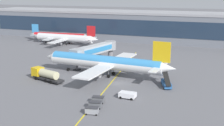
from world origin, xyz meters
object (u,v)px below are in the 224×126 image
object	(u,v)px
baggage_cart_2	(98,99)
fuel_tanker	(45,74)
main_airliner	(105,62)
belt_loader	(166,83)
commuter_jet_far	(59,36)
commuter_jet_near	(65,38)
baggage_cart_1	(95,105)
baggage_cart_0	(92,110)
pushback_tug	(128,95)

from	to	relation	value
baggage_cart_2	fuel_tanker	bearing A→B (deg)	152.41
main_airliner	belt_loader	xyz separation A→B (m)	(18.64, -4.13, -3.02)
commuter_jet_far	commuter_jet_near	bearing A→B (deg)	-42.25
belt_loader	baggage_cart_1	bearing A→B (deg)	-119.48
fuel_tanker	baggage_cart_2	bearing A→B (deg)	-27.59
fuel_tanker	commuter_jet_far	world-z (taller)	commuter_jet_far
baggage_cart_0	baggage_cart_2	bearing A→B (deg)	101.83
baggage_cart_2	commuter_jet_far	xyz separation A→B (m)	(-50.37, 69.57, 1.98)
baggage_cart_0	commuter_jet_near	world-z (taller)	commuter_jet_near
main_airliner	commuter_jet_far	xyz separation A→B (m)	(-43.70, 48.56, -1.25)
baggage_cart_2	pushback_tug	bearing A→B (deg)	44.23
fuel_tanker	baggage_cart_1	distance (m)	25.15
baggage_cart_1	commuter_jet_far	size ratio (longest dim) A/B	0.09
main_airliner	baggage_cart_1	distance (m)	25.43
belt_loader	commuter_jet_far	world-z (taller)	commuter_jet_far
pushback_tug	baggage_cart_2	world-z (taller)	baggage_cart_2
belt_loader	baggage_cart_1	world-z (taller)	belt_loader
baggage_cart_1	commuter_jet_near	world-z (taller)	commuter_jet_near
fuel_tanker	commuter_jet_far	xyz separation A→B (m)	(-30.00, 58.92, 1.02)
baggage_cart_0	main_airliner	bearing A→B (deg)	106.31
fuel_tanker	commuter_jet_near	xyz separation A→B (m)	(-23.45, 52.98, 1.22)
fuel_tanker	belt_loader	distance (m)	32.94
baggage_cart_0	pushback_tug	bearing A→B (deg)	70.81
fuel_tanker	baggage_cart_2	xyz separation A→B (m)	(20.37, -10.64, -0.96)
main_airliner	belt_loader	size ratio (longest dim) A/B	6.01
fuel_tanker	commuter_jet_near	distance (m)	57.95
commuter_jet_near	baggage_cart_1	bearing A→B (deg)	-56.33
baggage_cart_0	baggage_cart_1	size ratio (longest dim) A/B	1.00
belt_loader	commuter_jet_far	size ratio (longest dim) A/B	0.22
main_airliner	baggage_cart_2	size ratio (longest dim) A/B	14.31
belt_loader	baggage_cart_2	size ratio (longest dim) A/B	2.38
baggage_cart_0	baggage_cart_1	xyz separation A→B (m)	(-0.66, 3.13, 0.00)
main_airliner	pushback_tug	distance (m)	20.12
pushback_tug	baggage_cart_1	bearing A→B (deg)	-119.20
main_airliner	baggage_cart_0	size ratio (longest dim) A/B	14.31
baggage_cart_2	main_airliner	bearing A→B (deg)	107.61
fuel_tanker	baggage_cart_1	world-z (taller)	fuel_tanker
main_airliner	pushback_tug	xyz separation A→B (m)	(11.95, -15.87, -3.17)
pushback_tug	commuter_jet_near	xyz separation A→B (m)	(-49.10, 58.48, 2.12)
baggage_cart_0	baggage_cart_1	world-z (taller)	same
main_airliner	belt_loader	bearing A→B (deg)	-12.49
belt_loader	baggage_cart_2	bearing A→B (deg)	-125.33
baggage_cart_1	baggage_cart_2	xyz separation A→B (m)	(-0.66, 3.13, 0.00)
pushback_tug	baggage_cart_1	distance (m)	9.48
pushback_tug	commuter_jet_far	bearing A→B (deg)	130.82
pushback_tug	baggage_cart_0	size ratio (longest dim) A/B	1.33
baggage_cart_0	commuter_jet_far	world-z (taller)	commuter_jet_far
main_airliner	baggage_cart_2	bearing A→B (deg)	-72.39
baggage_cart_0	commuter_jet_far	bearing A→B (deg)	124.27
main_airliner	baggage_cart_2	xyz separation A→B (m)	(6.67, -21.01, -3.23)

